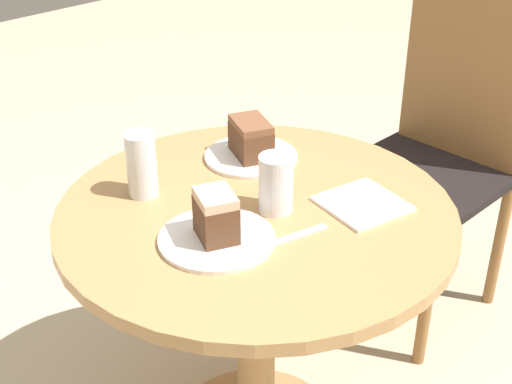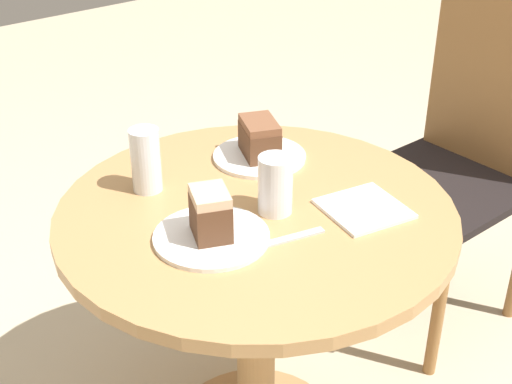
% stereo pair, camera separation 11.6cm
% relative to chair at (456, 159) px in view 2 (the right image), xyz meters
% --- Properties ---
extents(table, '(0.87, 0.87, 0.71)m').
position_rel_chair_xyz_m(table, '(0.07, -0.83, 0.00)').
color(table, tan).
rests_on(table, ground_plane).
extents(chair, '(0.45, 0.45, 1.02)m').
position_rel_chair_xyz_m(chair, '(0.00, 0.00, 0.00)').
color(chair, olive).
rests_on(chair, ground_plane).
extents(plate_near, '(0.24, 0.24, 0.01)m').
position_rel_chair_xyz_m(plate_near, '(0.10, -0.98, 0.18)').
color(plate_near, white).
rests_on(plate_near, table).
extents(plate_far, '(0.23, 0.23, 0.01)m').
position_rel_chair_xyz_m(plate_far, '(-0.11, -0.68, 0.18)').
color(plate_far, white).
rests_on(plate_far, table).
extents(cake_slice_near, '(0.11, 0.10, 0.10)m').
position_rel_chair_xyz_m(cake_slice_near, '(0.10, -0.98, 0.24)').
color(cake_slice_near, brown).
rests_on(cake_slice_near, plate_near).
extents(cake_slice_far, '(0.14, 0.12, 0.09)m').
position_rel_chair_xyz_m(cake_slice_far, '(-0.11, -0.68, 0.23)').
color(cake_slice_far, brown).
rests_on(cake_slice_far, plate_far).
extents(glass_lemonade, '(0.07, 0.07, 0.15)m').
position_rel_chair_xyz_m(glass_lemonade, '(-0.15, -0.97, 0.25)').
color(glass_lemonade, silver).
rests_on(glass_lemonade, table).
extents(glass_water, '(0.07, 0.07, 0.13)m').
position_rel_chair_xyz_m(glass_water, '(0.10, -0.81, 0.24)').
color(glass_water, silver).
rests_on(glass_water, table).
extents(napkin_stack, '(0.19, 0.19, 0.01)m').
position_rel_chair_xyz_m(napkin_stack, '(0.22, -0.66, 0.18)').
color(napkin_stack, white).
rests_on(napkin_stack, table).
extents(fork, '(0.06, 0.18, 0.00)m').
position_rel_chair_xyz_m(fork, '(0.20, -0.87, 0.18)').
color(fork, silver).
rests_on(fork, table).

